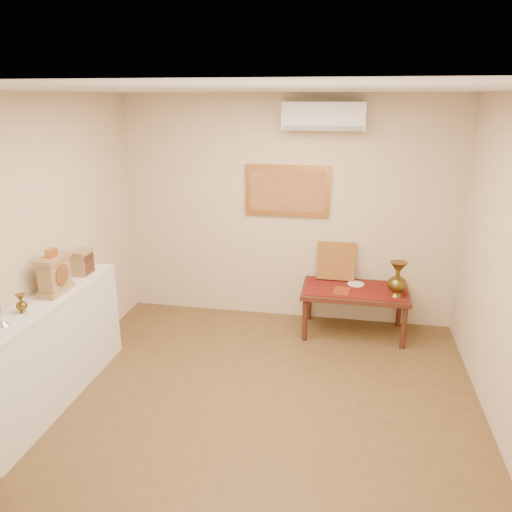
% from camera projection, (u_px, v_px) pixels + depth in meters
% --- Properties ---
extents(floor, '(4.50, 4.50, 0.00)m').
position_uv_depth(floor, '(250.00, 422.00, 4.27)').
color(floor, brown).
rests_on(floor, ground).
extents(ceiling, '(4.50, 4.50, 0.00)m').
position_uv_depth(ceiling, '(249.00, 89.00, 3.44)').
color(ceiling, silver).
rests_on(ceiling, ground).
extents(wall_back, '(4.00, 0.02, 2.70)m').
position_uv_depth(wall_back, '(287.00, 211.00, 5.96)').
color(wall_back, beige).
rests_on(wall_back, ground).
extents(wall_front, '(4.00, 0.02, 2.70)m').
position_uv_depth(wall_front, '(123.00, 486.00, 1.75)').
color(wall_front, beige).
rests_on(wall_front, ground).
extents(wall_left, '(0.02, 4.50, 2.70)m').
position_uv_depth(wall_left, '(18.00, 258.00, 4.21)').
color(wall_left, beige).
rests_on(wall_left, ground).
extents(candlestick, '(0.10, 0.10, 0.20)m').
position_uv_depth(candlestick, '(1.00, 314.00, 3.79)').
color(candlestick, silver).
rests_on(candlestick, display_ledge).
extents(brass_urn_small, '(0.09, 0.09, 0.20)m').
position_uv_depth(brass_urn_small, '(21.00, 301.00, 4.02)').
color(brass_urn_small, brown).
rests_on(brass_urn_small, display_ledge).
extents(table_cloth, '(1.14, 0.59, 0.01)m').
position_uv_depth(table_cloth, '(355.00, 289.00, 5.71)').
color(table_cloth, maroon).
rests_on(table_cloth, low_table).
extents(brass_urn_tall, '(0.21, 0.21, 0.48)m').
position_uv_depth(brass_urn_tall, '(398.00, 276.00, 5.42)').
color(brass_urn_tall, brown).
rests_on(brass_urn_tall, table_cloth).
extents(plate, '(0.19, 0.19, 0.01)m').
position_uv_depth(plate, '(356.00, 284.00, 5.83)').
color(plate, white).
rests_on(plate, table_cloth).
extents(menu, '(0.21, 0.27, 0.01)m').
position_uv_depth(menu, '(342.00, 291.00, 5.61)').
color(menu, maroon).
rests_on(menu, table_cloth).
extents(cushion, '(0.45, 0.19, 0.46)m').
position_uv_depth(cushion, '(336.00, 261.00, 5.95)').
color(cushion, maroon).
rests_on(cushion, table_cloth).
extents(display_ledge, '(0.37, 2.02, 0.98)m').
position_uv_depth(display_ledge, '(50.00, 351.00, 4.44)').
color(display_ledge, silver).
rests_on(display_ledge, floor).
extents(mantel_clock, '(0.17, 0.36, 0.41)m').
position_uv_depth(mantel_clock, '(55.00, 274.00, 4.41)').
color(mantel_clock, '#A08052').
rests_on(mantel_clock, display_ledge).
extents(wooden_chest, '(0.16, 0.21, 0.24)m').
position_uv_depth(wooden_chest, '(82.00, 262.00, 4.89)').
color(wooden_chest, '#A08052').
rests_on(wooden_chest, display_ledge).
extents(low_table, '(1.20, 0.70, 0.55)m').
position_uv_depth(low_table, '(355.00, 294.00, 5.73)').
color(low_table, '#482015').
rests_on(low_table, floor).
extents(painting, '(1.00, 0.06, 0.60)m').
position_uv_depth(painting, '(287.00, 190.00, 5.86)').
color(painting, '#BA793B').
rests_on(painting, wall_back).
extents(ac_unit, '(0.90, 0.25, 0.30)m').
position_uv_depth(ac_unit, '(324.00, 116.00, 5.43)').
color(ac_unit, white).
rests_on(ac_unit, wall_back).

